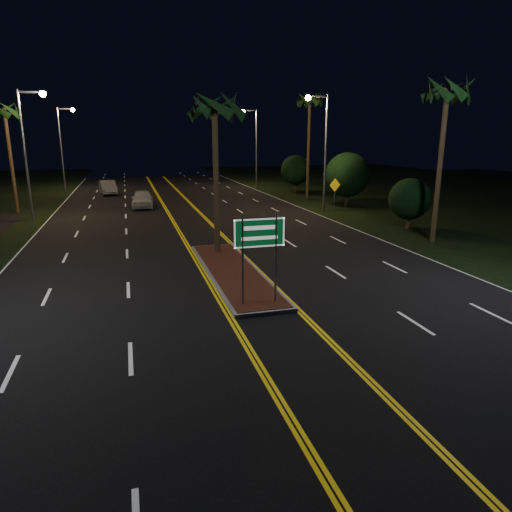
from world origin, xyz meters
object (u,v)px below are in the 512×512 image
object	(u,v)px
palm_left_far	(4,111)
palm_right_far	(310,101)
shrub_near	(410,199)
median_island	(233,272)
streetlight_left_mid	(29,140)
streetlight_right_far	(253,139)
highway_sign	(259,241)
car_far	(108,186)
streetlight_right_mid	(321,140)
car_near	(142,197)
shrub_mid	(347,175)
palm_right_near	(447,92)
streetlight_left_far	(64,139)
palm_median	(214,107)
warning_sign	(335,189)
shrub_far	(296,170)

from	to	relation	value
palm_left_far	palm_right_far	bearing A→B (deg)	4.47
shrub_near	palm_left_far	bearing A→B (deg)	151.97
median_island	streetlight_left_mid	bearing A→B (deg)	121.98
streetlight_right_far	palm_right_far	bearing A→B (deg)	-79.67
highway_sign	car_far	size ratio (longest dim) A/B	0.65
car_far	streetlight_right_far	bearing A→B (deg)	2.25
palm_right_far	highway_sign	bearing A→B (deg)	-115.20
streetlight_right_mid	car_near	world-z (taller)	streetlight_right_mid
palm_right_far	shrub_mid	distance (m)	8.87
palm_right_near	car_far	world-z (taller)	palm_right_near
car_far	palm_left_far	bearing A→B (deg)	-128.82
median_island	highway_sign	bearing A→B (deg)	-90.00
shrub_near	streetlight_left_far	bearing A→B (deg)	128.79
palm_median	shrub_near	xyz separation A→B (m)	(13.50, 3.50, -5.33)
median_island	palm_left_far	size ratio (longest dim) A/B	1.16
streetlight_right_far	palm_right_near	distance (m)	32.16
streetlight_right_mid	palm_left_far	size ratio (longest dim) A/B	1.02
shrub_near	warning_sign	world-z (taller)	shrub_near
shrub_near	car_near	xyz separation A→B (m)	(-16.56, 14.34, -1.09)
highway_sign	shrub_near	bearing A→B (deg)	39.69
streetlight_right_mid	shrub_far	world-z (taller)	streetlight_right_mid
highway_sign	streetlight_left_far	xyz separation A→B (m)	(-10.61, 41.20, 3.25)
median_island	streetlight_left_far	bearing A→B (deg)	106.00
palm_median	palm_right_near	bearing A→B (deg)	-2.29
median_island	highway_sign	size ratio (longest dim) A/B	3.20
highway_sign	shrub_near	distance (m)	17.55
median_island	streetlight_left_mid	world-z (taller)	streetlight_left_mid
streetlight_left_mid	median_island	bearing A→B (deg)	-58.02
palm_right_near	warning_sign	bearing A→B (deg)	91.54
shrub_mid	warning_sign	distance (m)	2.59
palm_left_far	streetlight_right_far	bearing A→B (deg)	30.88
streetlight_left_far	streetlight_right_mid	world-z (taller)	same
palm_left_far	streetlight_left_mid	bearing A→B (deg)	-61.33
palm_median	car_far	world-z (taller)	palm_median
median_island	streetlight_right_far	xyz separation A→B (m)	(10.61, 35.00, 5.57)
highway_sign	palm_median	xyz separation A→B (m)	(0.00, 7.70, 4.87)
streetlight_left_far	shrub_mid	distance (m)	31.85
palm_left_far	car_far	bearing A→B (deg)	59.04
streetlight_right_far	shrub_far	size ratio (longest dim) A/B	2.27
streetlight_left_far	shrub_far	size ratio (longest dim) A/B	2.27
median_island	shrub_mid	bearing A→B (deg)	50.53
palm_right_far	shrub_mid	world-z (taller)	palm_right_far
warning_sign	shrub_mid	bearing A→B (deg)	24.15
highway_sign	shrub_far	world-z (taller)	shrub_far
palm_median	shrub_far	size ratio (longest dim) A/B	2.10
streetlight_right_far	palm_median	world-z (taller)	streetlight_right_far
palm_left_far	palm_right_near	xyz separation A→B (m)	(25.30, -18.00, 0.47)
streetlight_right_far	palm_right_near	world-z (taller)	palm_right_near
palm_median	shrub_mid	size ratio (longest dim) A/B	1.80
highway_sign	streetlight_left_far	size ratio (longest dim) A/B	0.36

